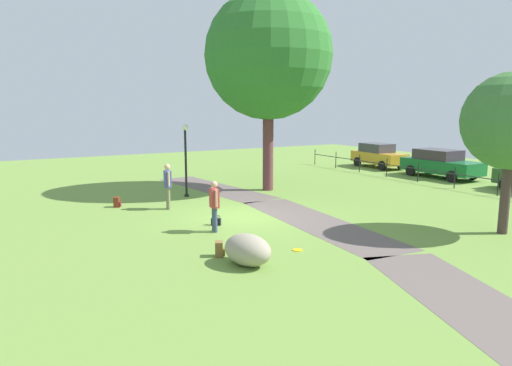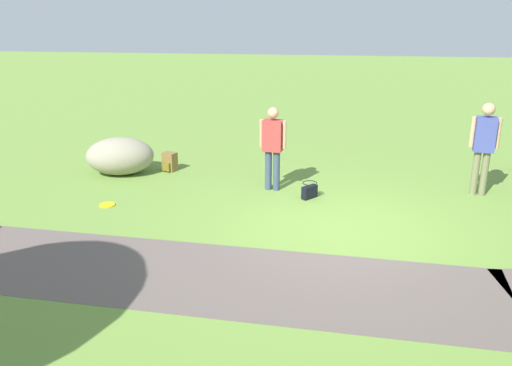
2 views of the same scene
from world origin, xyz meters
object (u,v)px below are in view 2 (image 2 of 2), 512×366
Objects in this scene: lawn_boulder at (120,156)px; woman_with_handbag at (273,143)px; handbag_on_grass at (310,191)px; backpack_by_boulder at (170,162)px; man_near_boulder at (484,142)px; frisbee_on_grass at (107,205)px.

lawn_boulder is 0.96× the size of woman_with_handbag.
backpack_by_boulder reaches higher than handbag_on_grass.
woman_with_handbag is 1.14m from handbag_on_grass.
handbag_on_grass is 3.27m from backpack_by_boulder.
lawn_boulder is 3.34m from woman_with_handbag.
man_near_boulder reaches higher than lawn_boulder.
lawn_boulder is at bearing 18.02° from backpack_by_boulder.
lawn_boulder is 1.83m from frisbee_on_grass.
woman_with_handbag is 3.25m from frisbee_on_grass.
man_near_boulder is 3.32m from handbag_on_grass.
lawn_boulder is at bearing -79.28° from frisbee_on_grass.
lawn_boulder is 7.16m from man_near_boulder.
man_near_boulder is (-7.12, 0.49, 0.63)m from lawn_boulder.
man_near_boulder reaches higher than backpack_by_boulder.
handbag_on_grass is (3.16, 0.52, -0.88)m from man_near_boulder.
frisbee_on_grass is (0.63, 2.07, -0.18)m from backpack_by_boulder.
man_near_boulder is at bearing 172.56° from backpack_by_boulder.
woman_with_handbag is at bearing -158.59° from frisbee_on_grass.
man_near_boulder is 6.26m from backpack_by_boulder.
handbag_on_grass is at bearing 151.63° from woman_with_handbag.
woman_with_handbag is at bearing -28.37° from handbag_on_grass.
man_near_boulder reaches higher than frisbee_on_grass.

